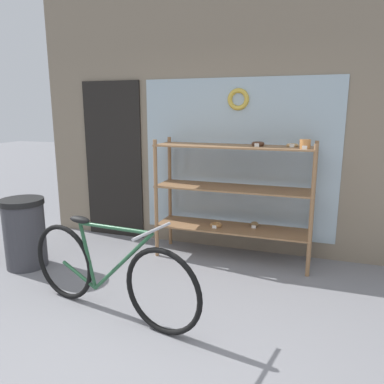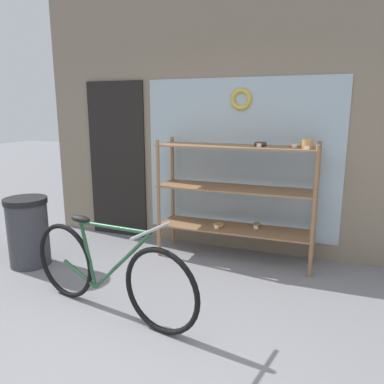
{
  "view_description": "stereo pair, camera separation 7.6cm",
  "coord_description": "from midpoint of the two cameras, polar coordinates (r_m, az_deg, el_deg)",
  "views": [
    {
      "loc": [
        1.16,
        -1.92,
        1.73
      ],
      "look_at": [
        0.12,
        1.09,
        1.03
      ],
      "focal_mm": 35.0,
      "sensor_mm": 36.0,
      "label": 1
    },
    {
      "loc": [
        1.23,
        -1.89,
        1.73
      ],
      "look_at": [
        0.12,
        1.09,
        1.03
      ],
      "focal_mm": 35.0,
      "sensor_mm": 36.0,
      "label": 2
    }
  ],
  "objects": [
    {
      "name": "bicycle",
      "position": [
        3.33,
        -13.33,
        -11.87
      ],
      "size": [
        1.8,
        0.53,
        0.85
      ],
      "rotation": [
        0.0,
        0.0,
        -0.21
      ],
      "color": "black",
      "rests_on": "ground_plane"
    },
    {
      "name": "storefront_facade",
      "position": [
        4.64,
        3.81,
        14.87
      ],
      "size": [
        4.94,
        0.13,
        3.99
      ],
      "color": "gray",
      "rests_on": "ground_plane"
    },
    {
      "name": "ground_plane",
      "position": [
        2.84,
        -11.38,
        -25.47
      ],
      "size": [
        30.0,
        30.0,
        0.0
      ],
      "primitive_type": "plane",
      "color": "gray"
    },
    {
      "name": "display_case",
      "position": [
        4.3,
        6.1,
        0.38
      ],
      "size": [
        1.79,
        0.47,
        1.44
      ],
      "color": "#8E6642",
      "rests_on": "ground_plane"
    },
    {
      "name": "trash_bin",
      "position": [
        4.59,
        -24.6,
        -5.37
      ],
      "size": [
        0.47,
        0.47,
        0.78
      ],
      "color": "#38383D",
      "rests_on": "ground_plane"
    }
  ]
}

